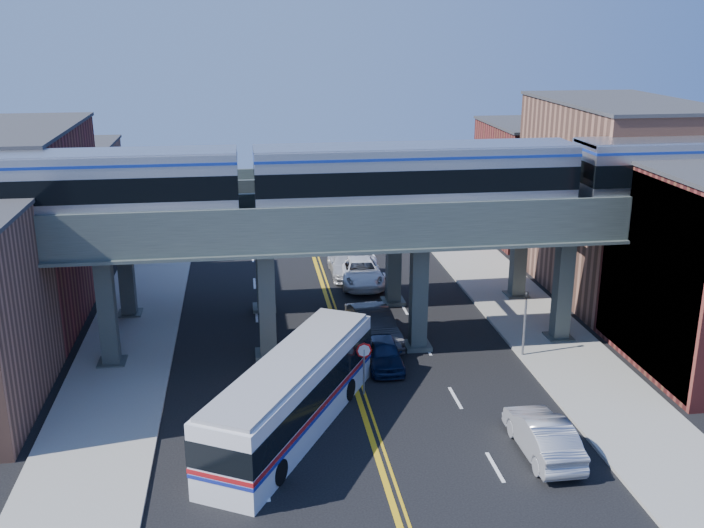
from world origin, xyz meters
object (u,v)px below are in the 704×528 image
(transit_bus, at_px, (292,395))
(car_lane_c, at_px, (361,272))
(car_parked_curb, at_px, (543,435))
(car_lane_d, at_px, (345,264))
(traffic_signal, at_px, (525,317))
(stop_sign, at_px, (364,360))
(car_lane_b, at_px, (373,326))
(car_lane_a, at_px, (384,352))
(transit_train, at_px, (415,177))

(transit_bus, xyz_separation_m, car_lane_c, (5.84, 18.92, -0.83))
(car_lane_c, relative_size, car_parked_curb, 1.16)
(transit_bus, distance_m, car_lane_d, 21.57)
(traffic_signal, relative_size, car_parked_curb, 0.81)
(car_lane_d, bearing_deg, stop_sign, -94.57)
(transit_bus, distance_m, car_lane_c, 19.82)
(traffic_signal, bearing_deg, car_parked_curb, -105.05)
(transit_bus, distance_m, car_lane_b, 10.46)
(transit_bus, bearing_deg, car_lane_a, -11.72)
(car_lane_d, distance_m, car_parked_curb, 24.81)
(car_lane_a, bearing_deg, car_parked_curb, -60.84)
(transit_bus, height_order, car_lane_d, transit_bus)
(stop_sign, distance_m, transit_bus, 4.58)
(stop_sign, relative_size, car_lane_c, 0.45)
(stop_sign, bearing_deg, car_lane_d, 85.25)
(car_lane_d, xyz_separation_m, car_parked_curb, (4.91, -24.32, 0.06))
(stop_sign, xyz_separation_m, transit_bus, (-3.55, -2.89, -0.12))
(car_lane_a, xyz_separation_m, car_lane_b, (-0.00, 3.22, 0.18))
(car_lane_a, relative_size, car_lane_d, 0.80)
(car_lane_d, bearing_deg, car_lane_b, -89.82)
(traffic_signal, bearing_deg, car_lane_b, 156.36)
(car_lane_c, distance_m, car_lane_d, 2.18)
(car_lane_c, bearing_deg, transit_train, -82.12)
(transit_bus, xyz_separation_m, car_parked_curb, (9.96, -3.37, -0.81))
(car_lane_a, relative_size, car_lane_c, 0.73)
(traffic_signal, height_order, car_lane_d, traffic_signal)
(transit_train, distance_m, traffic_signal, 9.21)
(transit_bus, xyz_separation_m, car_lane_b, (5.05, 9.13, -0.73))
(car_lane_a, height_order, car_lane_b, car_lane_b)
(transit_bus, xyz_separation_m, car_lane_d, (5.05, 20.95, -0.86))
(car_lane_a, relative_size, car_parked_curb, 0.85)
(traffic_signal, bearing_deg, car_lane_c, 116.90)
(traffic_signal, bearing_deg, car_lane_a, 179.84)
(stop_sign, xyz_separation_m, traffic_signal, (8.90, 3.00, 0.54))
(stop_sign, relative_size, transit_bus, 0.22)
(traffic_signal, distance_m, car_parked_curb, 9.70)
(transit_train, relative_size, car_lane_b, 9.01)
(transit_bus, bearing_deg, car_lane_c, 11.62)
(transit_train, xyz_separation_m, car_lane_c, (-1.07, 11.03, -8.56))
(car_lane_a, bearing_deg, car_lane_d, 91.29)
(car_lane_b, distance_m, car_parked_curb, 13.43)
(car_lane_b, bearing_deg, transit_train, -40.37)
(stop_sign, height_order, car_lane_b, stop_sign)
(stop_sign, distance_m, car_lane_c, 16.22)
(car_lane_b, bearing_deg, transit_bus, -125.60)
(transit_train, xyz_separation_m, traffic_signal, (5.54, -2.00, -7.08))
(transit_bus, relative_size, car_lane_b, 2.20)
(transit_train, distance_m, car_lane_c, 14.00)
(traffic_signal, relative_size, car_lane_d, 0.76)
(transit_train, height_order, traffic_signal, transit_train)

